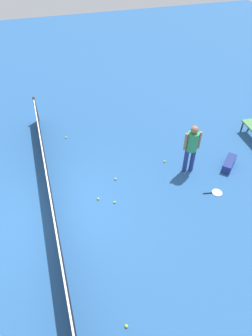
% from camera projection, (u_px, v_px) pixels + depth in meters
% --- Properties ---
extents(ground_plane, '(40.00, 40.00, 0.00)m').
position_uv_depth(ground_plane, '(55.00, 214.00, 8.29)').
color(ground_plane, '#265693').
extents(court_net, '(10.09, 0.09, 1.07)m').
position_uv_depth(court_net, '(52.00, 201.00, 7.96)').
color(court_net, '#4C4C51').
rests_on(court_net, ground_plane).
extents(player_near_side, '(0.38, 0.53, 1.70)m').
position_uv_depth(player_near_side, '(192.00, 145.00, 8.97)').
color(player_near_side, navy).
rests_on(player_near_side, ground_plane).
extents(tennis_racket_near_player, '(0.37, 0.60, 0.03)m').
position_uv_depth(tennis_racket_near_player, '(216.00, 193.00, 8.88)').
color(tennis_racket_near_player, white).
rests_on(tennis_racket_near_player, ground_plane).
extents(tennis_ball_near_player, '(0.07, 0.07, 0.07)m').
position_uv_depth(tennis_ball_near_player, '(116.00, 179.00, 9.29)').
color(tennis_ball_near_player, '#C6E033').
rests_on(tennis_ball_near_player, ground_plane).
extents(tennis_ball_by_net, '(0.07, 0.07, 0.07)m').
position_uv_depth(tennis_ball_by_net, '(98.00, 199.00, 8.66)').
color(tennis_ball_by_net, '#C6E033').
rests_on(tennis_ball_by_net, ground_plane).
extents(tennis_ball_midcourt, '(0.07, 0.07, 0.07)m').
position_uv_depth(tennis_ball_midcourt, '(126.00, 326.00, 6.04)').
color(tennis_ball_midcourt, '#C6E033').
rests_on(tennis_ball_midcourt, ground_plane).
extents(tennis_ball_baseline, '(0.07, 0.07, 0.07)m').
position_uv_depth(tennis_ball_baseline, '(165.00, 161.00, 9.92)').
color(tennis_ball_baseline, '#C6E033').
rests_on(tennis_ball_baseline, ground_plane).
extents(tennis_ball_stray_left, '(0.07, 0.07, 0.07)m').
position_uv_depth(tennis_ball_stray_left, '(115.00, 202.00, 8.56)').
color(tennis_ball_stray_left, '#C6E033').
rests_on(tennis_ball_stray_left, ground_plane).
extents(tennis_ball_stray_right, '(0.07, 0.07, 0.07)m').
position_uv_depth(tennis_ball_stray_right, '(66.00, 137.00, 10.95)').
color(tennis_ball_stray_right, '#C6E033').
rests_on(tennis_ball_stray_right, ground_plane).
extents(equipment_bag, '(0.75, 0.77, 0.28)m').
position_uv_depth(equipment_bag, '(229.00, 163.00, 9.71)').
color(equipment_bag, navy).
rests_on(equipment_bag, ground_plane).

